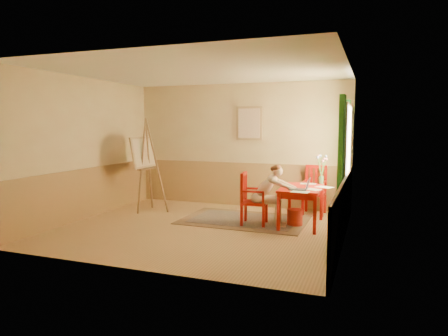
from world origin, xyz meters
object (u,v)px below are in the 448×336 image
at_px(chair_left, 252,199).
at_px(easel, 145,156).
at_px(figure, 269,192).
at_px(chair_back, 315,190).
at_px(table, 301,192).
at_px(laptop, 301,188).

height_order(chair_left, easel, easel).
relative_size(chair_left, figure, 0.86).
relative_size(chair_back, easel, 0.50).
relative_size(table, chair_left, 1.23).
xyz_separation_m(table, laptop, (0.05, -0.34, 0.13)).
bearing_deg(table, figure, -156.30).
relative_size(table, figure, 1.06).
bearing_deg(easel, figure, -7.77).
distance_m(table, chair_left, 0.93).
bearing_deg(chair_left, table, 17.77).
bearing_deg(chair_left, laptop, -3.43).
height_order(chair_back, laptop, chair_back).
bearing_deg(figure, table, 23.70).
bearing_deg(table, chair_left, -162.23).
xyz_separation_m(table, figure, (-0.55, -0.24, -0.00)).
distance_m(chair_left, easel, 2.66).
bearing_deg(chair_back, table, -94.93).
relative_size(chair_back, laptop, 2.77).
bearing_deg(table, laptop, -81.89).
xyz_separation_m(figure, easel, (-2.85, 0.39, 0.56)).
relative_size(figure, easel, 0.57).
distance_m(table, easel, 3.45).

